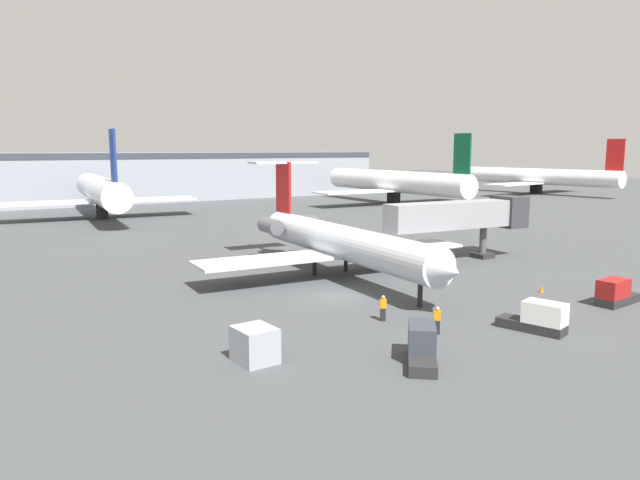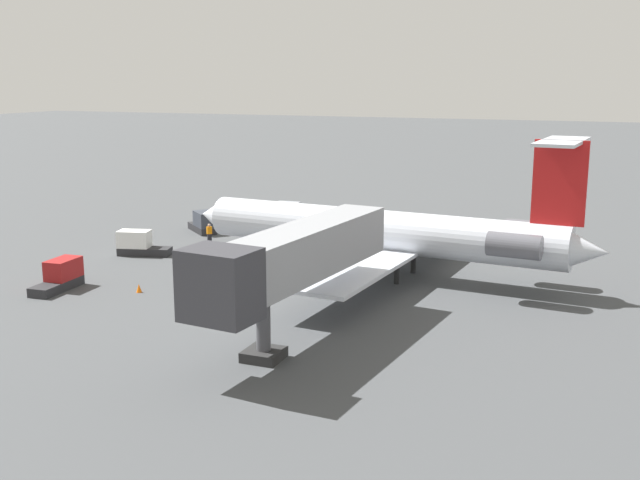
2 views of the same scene
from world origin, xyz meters
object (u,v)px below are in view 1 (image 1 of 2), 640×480
parked_airliner_centre (101,191)px  ground_crew_marshaller (383,308)px  parked_airliner_east_end (538,177)px  baggage_tug_lead (615,293)px  cargo_container_uld (255,345)px  parked_airliner_east_mid (394,182)px  baggage_tug_trailing (422,346)px  baggage_tug_spare (539,319)px  regional_jet (337,240)px  traffic_cone_near (542,289)px  ground_crew_loader (437,320)px  jet_bridge (466,215)px

parked_airliner_centre → ground_crew_marshaller: bearing=-88.5°
ground_crew_marshaller → parked_airliner_east_end: bearing=32.3°
baggage_tug_lead → cargo_container_uld: bearing=171.7°
parked_airliner_centre → parked_airliner_east_end: bearing=-2.5°
parked_airliner_centre → parked_airliner_east_mid: (55.70, -5.91, 0.02)m
cargo_container_uld → parked_airliner_east_end: bearing=30.6°
baggage_tug_lead → baggage_tug_trailing: bearing=-177.5°
ground_crew_marshaller → parked_airliner_centre: parked_airliner_centre is taller
baggage_tug_trailing → baggage_tug_spare: bearing=-0.9°
regional_jet → cargo_container_uld: (-15.51, -14.86, -2.23)m
baggage_tug_trailing → baggage_tug_lead: bearing=2.5°
cargo_container_uld → parked_airliner_east_mid: (64.17, 64.65, 3.53)m
ground_crew_marshaller → traffic_cone_near: size_ratio=3.07×
ground_crew_loader → parked_airliner_centre: bearing=92.2°
parked_airliner_centre → regional_jet: bearing=-82.8°
cargo_container_uld → ground_crew_loader: bearing=-9.2°
regional_jet → jet_bridge: bearing=-2.8°
ground_crew_marshaller → parked_airliner_east_mid: size_ratio=0.04×
traffic_cone_near → parked_airliner_east_end: size_ratio=0.01×
ground_crew_marshaller → traffic_cone_near: ground_crew_marshaller is taller
cargo_container_uld → parked_airliner_east_end: size_ratio=0.05×
baggage_tug_spare → ground_crew_marshaller: bearing=132.8°
baggage_tug_spare → cargo_container_uld: bearing=163.7°
parked_airliner_centre → parked_airliner_east_mid: bearing=-6.1°
baggage_tug_trailing → traffic_cone_near: bearing=18.4°
cargo_container_uld → regional_jet: bearing=43.8°
baggage_tug_trailing → parked_airliner_centre: size_ratio=0.11×
ground_crew_marshaller → parked_airliner_east_mid: (53.93, 62.57, 3.60)m
ground_crew_loader → regional_jet: bearing=75.6°
ground_crew_marshaller → baggage_tug_lead: (16.32, -5.95, -0.02)m
baggage_tug_lead → baggage_tug_spare: 9.95m
jet_bridge → traffic_cone_near: (-5.20, -12.82, -4.22)m
jet_bridge → baggage_tug_lead: jet_bridge is taller
regional_jet → baggage_tug_trailing: regional_jet is taller
parked_airliner_east_mid → ground_crew_loader: bearing=-128.5°
jet_bridge → traffic_cone_near: jet_bridge is taller
traffic_cone_near → ground_crew_loader: bearing=-167.6°
parked_airliner_east_mid → parked_airliner_east_end: parked_airliner_east_mid is taller
regional_jet → ground_crew_loader: bearing=-104.4°
jet_bridge → ground_crew_loader: bearing=-140.5°
ground_crew_marshaller → baggage_tug_lead: 17.37m
baggage_tug_lead → parked_airliner_east_end: bearing=39.4°
ground_crew_marshaller → baggage_tug_trailing: size_ratio=0.43×
jet_bridge → ground_crew_loader: jet_bridge is taller
ground_crew_loader → traffic_cone_near: bearing=12.4°
ground_crew_loader → parked_airliner_centre: 72.51m
ground_crew_marshaller → ground_crew_loader: same height
ground_crew_marshaller → parked_airliner_east_mid: parked_airliner_east_mid is taller
baggage_tug_trailing → baggage_tug_spare: size_ratio=0.93×
traffic_cone_near → regional_jet: bearing=126.0°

